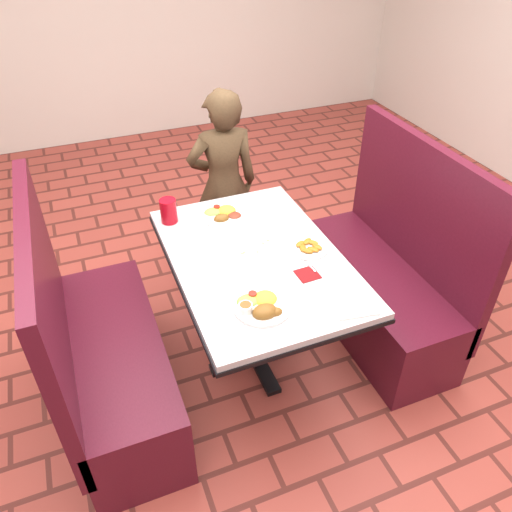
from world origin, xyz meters
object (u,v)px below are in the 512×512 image
at_px(dining_table, 256,271).
at_px(plantain_plate, 308,248).
at_px(booth_bench_right, 381,283).
at_px(red_tumbler, 169,211).
at_px(far_dinner_plate, 223,213).
at_px(near_dinner_plate, 261,304).
at_px(diner_person, 224,185).
at_px(booth_bench_left, 107,360).

bearing_deg(dining_table, plantain_plate, -10.28).
height_order(booth_bench_right, red_tumbler, booth_bench_right).
bearing_deg(far_dinner_plate, near_dinner_plate, -96.54).
bearing_deg(far_dinner_plate, dining_table, -85.73).
relative_size(booth_bench_right, diner_person, 0.94).
height_order(dining_table, far_dinner_plate, far_dinner_plate).
distance_m(diner_person, near_dinner_plate, 1.34).
distance_m(plantain_plate, red_tumbler, 0.78).
bearing_deg(plantain_plate, booth_bench_left, 177.44).
bearing_deg(booth_bench_left, red_tumbler, 44.11).
distance_m(far_dinner_plate, plantain_plate, 0.54).
bearing_deg(booth_bench_left, plantain_plate, -2.56).
bearing_deg(booth_bench_left, far_dinner_plate, 27.93).
xyz_separation_m(dining_table, red_tumbler, (-0.32, 0.46, 0.16)).
relative_size(plantain_plate, red_tumbler, 1.45).
bearing_deg(plantain_plate, far_dinner_plate, 122.74).
distance_m(booth_bench_left, booth_bench_right, 1.60).
height_order(dining_table, red_tumbler, red_tumbler).
bearing_deg(far_dinner_plate, plantain_plate, -57.26).
height_order(booth_bench_left, diner_person, diner_person).
height_order(booth_bench_left, plantain_plate, booth_bench_left).
relative_size(booth_bench_left, red_tumbler, 8.95).
relative_size(dining_table, far_dinner_plate, 4.86).
bearing_deg(plantain_plate, dining_table, 169.72).
relative_size(booth_bench_right, plantain_plate, 6.17).
height_order(dining_table, booth_bench_right, booth_bench_right).
xyz_separation_m(booth_bench_right, diner_person, (-0.65, 0.94, 0.31)).
height_order(near_dinner_plate, plantain_plate, near_dinner_plate).
bearing_deg(booth_bench_right, plantain_plate, -174.94).
distance_m(booth_bench_right, near_dinner_plate, 1.08).
bearing_deg(far_dinner_plate, red_tumbler, 168.66).
height_order(dining_table, near_dinner_plate, near_dinner_plate).
relative_size(booth_bench_left, plantain_plate, 6.17).
bearing_deg(booth_bench_left, diner_person, 44.95).
bearing_deg(dining_table, near_dinner_plate, -108.22).
bearing_deg(dining_table, far_dinner_plate, 94.27).
relative_size(dining_table, near_dinner_plate, 4.76).
xyz_separation_m(dining_table, booth_bench_right, (0.80, 0.00, -0.32)).
height_order(booth_bench_right, diner_person, diner_person).
height_order(far_dinner_plate, plantain_plate, far_dinner_plate).
bearing_deg(plantain_plate, booth_bench_right, 5.06).
xyz_separation_m(dining_table, near_dinner_plate, (-0.12, -0.36, 0.12)).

